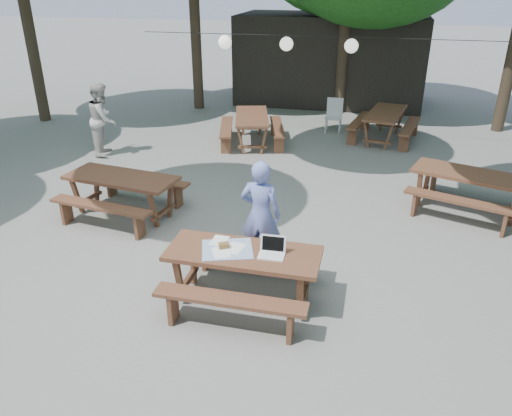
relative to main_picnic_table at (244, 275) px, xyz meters
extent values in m
plane|color=slate|center=(-0.64, 1.41, -0.39)|extent=(80.00, 80.00, 0.00)
cube|color=black|center=(-0.14, 11.91, 1.01)|extent=(6.00, 3.00, 2.80)
cube|color=#552E1E|center=(0.00, 0.00, 0.33)|extent=(2.00, 0.80, 0.06)
cube|color=#552E1E|center=(0.00, -0.65, 0.06)|extent=(1.90, 0.28, 0.05)
cube|color=#552E1E|center=(0.00, 0.65, 0.06)|extent=(1.90, 0.28, 0.05)
cube|color=#552E1E|center=(0.00, 0.00, -0.04)|extent=(1.70, 0.70, 0.69)
cube|color=#552E1E|center=(-2.78, 2.03, 0.33)|extent=(2.09, 1.06, 0.06)
cube|color=#552E1E|center=(-2.87, 1.39, 0.06)|extent=(1.92, 0.53, 0.05)
cube|color=#552E1E|center=(-2.70, 2.68, 0.06)|extent=(1.92, 0.53, 0.05)
cube|color=#552E1E|center=(-2.78, 2.03, -0.04)|extent=(1.78, 0.92, 0.69)
cube|color=#552E1E|center=(3.27, 3.65, 0.33)|extent=(2.15, 1.40, 0.06)
cube|color=#552E1E|center=(3.07, 3.03, 0.06)|extent=(1.89, 0.88, 0.05)
cube|color=#552E1E|center=(3.48, 4.27, 0.06)|extent=(1.89, 0.88, 0.05)
cube|color=#552E1E|center=(3.27, 3.65, -0.04)|extent=(1.83, 1.21, 0.69)
cube|color=#552E1E|center=(-1.54, 6.62, 0.33)|extent=(1.28, 2.14, 0.06)
cube|color=#552E1E|center=(-0.91, 6.79, 0.06)|extent=(0.76, 1.91, 0.05)
cube|color=#552E1E|center=(-2.17, 6.46, 0.06)|extent=(0.76, 1.91, 0.05)
cube|color=#552E1E|center=(-1.54, 6.62, -0.04)|extent=(1.11, 1.82, 0.69)
cube|color=#552E1E|center=(1.75, 7.75, 0.33)|extent=(1.15, 2.11, 0.06)
cube|color=#552E1E|center=(2.39, 7.64, 0.06)|extent=(0.62, 1.92, 0.05)
cube|color=#552E1E|center=(1.11, 7.87, 0.06)|extent=(0.62, 1.92, 0.05)
cube|color=#552E1E|center=(1.75, 7.75, -0.04)|extent=(1.00, 1.80, 0.69)
imported|color=#7080CC|center=(0.00, 0.96, 0.44)|extent=(0.62, 0.43, 1.65)
imported|color=beige|center=(-4.80, 5.05, 0.47)|extent=(0.85, 0.98, 1.72)
cube|color=silver|center=(0.39, 8.20, 0.01)|extent=(0.45, 0.45, 0.04)
cube|color=silver|center=(0.39, 8.40, 0.27)|extent=(0.44, 0.05, 0.48)
cube|color=silver|center=(0.39, 8.20, -0.20)|extent=(0.42, 0.42, 0.38)
cube|color=white|center=(0.38, -0.04, 0.37)|extent=(0.34, 0.24, 0.02)
cube|color=white|center=(0.37, 0.08, 0.49)|extent=(0.33, 0.07, 0.23)
cube|color=black|center=(0.37, 0.07, 0.49)|extent=(0.28, 0.05, 0.19)
cube|color=#3469B4|center=(-0.22, 0.00, 0.37)|extent=(0.79, 0.73, 0.01)
cube|color=white|center=(-0.27, -0.11, 0.37)|extent=(0.33, 0.36, 0.00)
cube|color=white|center=(-0.13, 0.04, 0.37)|extent=(0.26, 0.33, 0.00)
cube|color=white|center=(-0.38, 0.18, 0.38)|extent=(0.22, 0.31, 0.00)
cube|color=brown|center=(-0.27, 0.02, 0.41)|extent=(0.16, 0.14, 0.06)
cylinder|color=black|center=(-0.14, 7.41, 2.21)|extent=(9.00, 0.02, 0.02)
sphere|color=white|center=(-2.44, 7.41, 2.01)|extent=(0.34, 0.34, 0.34)
sphere|color=white|center=(-0.84, 7.41, 2.01)|extent=(0.34, 0.34, 0.34)
sphere|color=white|center=(0.76, 7.41, 2.01)|extent=(0.34, 0.34, 0.34)
cylinder|color=#2D2319|center=(-8.14, 7.41, 2.16)|extent=(0.32, 0.32, 5.10)
cylinder|color=#2D2319|center=(-4.14, 9.91, 2.04)|extent=(0.32, 0.32, 4.85)
cylinder|color=#2D2319|center=(0.36, 10.41, 1.97)|extent=(0.32, 0.32, 4.71)
camera|label=1|loc=(1.47, -5.39, 3.63)|focal=35.00mm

